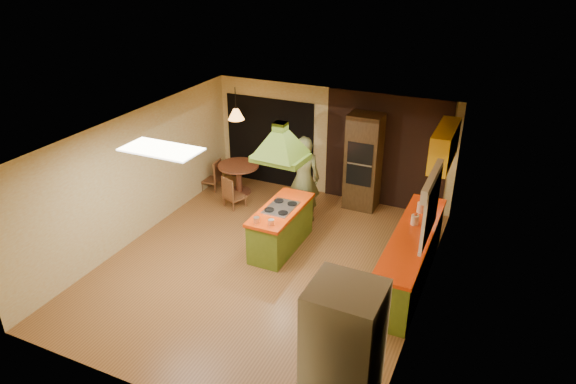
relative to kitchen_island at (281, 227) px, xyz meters
The scene contains 21 objects.
ground 0.79m from the kitchen_island, 89.55° to the right, with size 6.50×6.50×0.00m, color brown.
room_walls 1.05m from the kitchen_island, 89.55° to the right, with size 5.50×6.50×6.50m.
ceiling_plane 2.17m from the kitchen_island, 89.55° to the right, with size 6.50×6.50×0.00m, color silver.
brick_panel 2.98m from the kitchen_island, 63.97° to the left, with size 2.64×0.03×2.50m, color #381E14.
nook_opening 3.04m from the kitchen_island, 120.18° to the left, with size 2.20×0.03×2.10m, color black.
right_counter 2.46m from the kitchen_island, ahead, with size 0.62×3.05×0.92m.
upper_cabinets 3.36m from the kitchen_island, 30.88° to the left, with size 0.34×1.40×0.70m, color yellow.
window_right 3.03m from the kitchen_island, ahead, with size 0.12×1.35×1.06m.
fluor_panel 2.98m from the kitchen_island, 120.49° to the right, with size 1.20×0.60×0.03m, color white.
kitchen_island is the anchor object (origin of this frame).
range_hood 1.83m from the kitchen_island, behind, with size 0.96×0.72×0.78m.
man 1.29m from the kitchen_island, 92.40° to the left, with size 0.68×0.44×1.86m, color #4F512B.
refrigerator 4.08m from the kitchen_island, 54.72° to the right, with size 0.80×0.76×1.96m, color white.
wall_oven 2.53m from the kitchen_island, 68.97° to the left, with size 0.71×0.61×2.12m.
dining_table 2.60m from the kitchen_island, 137.17° to the left, with size 0.94×0.94×0.71m.
chair_left 3.09m from the kitchen_island, 147.40° to the left, with size 0.40×0.40×0.74m, color brown, non-canonical shape.
chair_near 2.00m from the kitchen_island, 146.01° to the left, with size 0.40×0.40×0.73m, color brown, non-canonical shape.
pendant_lamp 2.98m from the kitchen_island, 137.17° to the left, with size 0.36×0.36×0.23m, color #FF9E3F.
canister_large 2.72m from the kitchen_island, 24.99° to the left, with size 0.17×0.17×0.24m, color beige.
canister_medium 2.59m from the kitchen_island, 17.63° to the left, with size 0.13×0.13×0.19m, color #F6E4C6.
canister_small 2.49m from the kitchen_island, ahead, with size 0.13×0.13×0.18m, color beige.
Camera 1 is at (3.60, -6.95, 5.26)m, focal length 32.00 mm.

